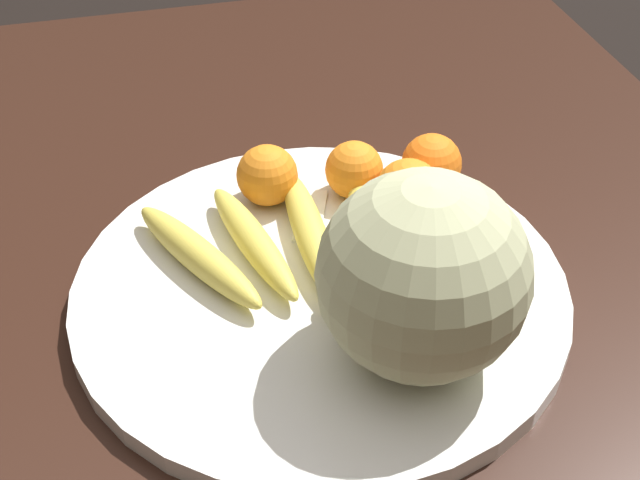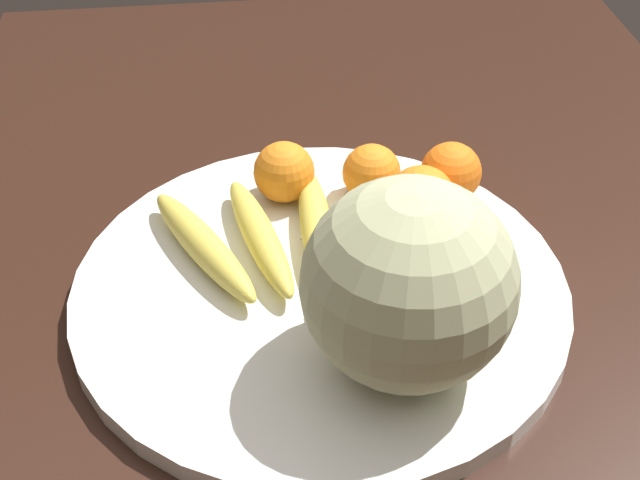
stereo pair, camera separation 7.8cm
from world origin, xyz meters
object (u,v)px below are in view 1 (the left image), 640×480
(orange_back_right, at_px, (354,170))
(melon, at_px, (418,277))
(orange_mid_center, at_px, (267,175))
(produce_tag, at_px, (310,215))
(orange_back_left, at_px, (431,164))
(banana_bunch, at_px, (314,235))
(orange_front_right, at_px, (408,192))
(orange_front_left, at_px, (423,235))
(fruit_bowl, at_px, (320,290))
(kitchen_table, at_px, (378,374))

(orange_back_right, bearing_deg, melon, -3.95)
(orange_mid_center, bearing_deg, produce_tag, 43.41)
(orange_back_left, bearing_deg, produce_tag, -82.85)
(banana_bunch, relative_size, orange_front_right, 4.94)
(orange_mid_center, bearing_deg, orange_front_left, 41.43)
(fruit_bowl, xyz_separation_m, melon, (0.10, 0.05, 0.09))
(orange_mid_center, relative_size, produce_tag, 0.70)
(melon, xyz_separation_m, orange_mid_center, (-0.24, -0.07, -0.05))
(orange_front_right, xyz_separation_m, orange_mid_center, (-0.06, -0.13, -0.00))
(fruit_bowl, distance_m, orange_back_right, 0.15)
(kitchen_table, xyz_separation_m, produce_tag, (-0.11, -0.04, 0.12))
(fruit_bowl, relative_size, orange_back_left, 7.31)
(banana_bunch, distance_m, orange_back_right, 0.10)
(orange_back_left, distance_m, produce_tag, 0.13)
(banana_bunch, xyz_separation_m, orange_mid_center, (-0.09, -0.03, 0.01))
(orange_front_right, distance_m, orange_back_left, 0.06)
(melon, height_order, orange_front_right, melon)
(produce_tag, bearing_deg, orange_mid_center, -116.37)
(kitchen_table, xyz_separation_m, orange_front_right, (-0.08, 0.05, 0.15))
(melon, bearing_deg, fruit_bowl, -153.66)
(melon, xyz_separation_m, banana_bunch, (-0.15, -0.04, -0.07))
(kitchen_table, distance_m, melon, 0.22)
(produce_tag, bearing_deg, orange_front_right, 93.26)
(orange_back_right, bearing_deg, banana_bunch, -38.38)
(orange_back_left, xyz_separation_m, produce_tag, (0.02, -0.13, -0.03))
(orange_back_left, bearing_deg, kitchen_table, -34.94)
(orange_front_left, height_order, orange_back_right, orange_front_left)
(kitchen_table, height_order, orange_mid_center, orange_mid_center)
(orange_front_left, bearing_deg, melon, -23.42)
(kitchen_table, distance_m, fruit_bowl, 0.13)
(banana_bunch, xyz_separation_m, orange_front_right, (-0.02, 0.10, 0.02))
(fruit_bowl, height_order, orange_front_left, orange_front_left)
(produce_tag, bearing_deg, melon, 30.39)
(orange_front_right, bearing_deg, produce_tag, -106.96)
(orange_front_right, xyz_separation_m, orange_back_right, (-0.05, -0.04, -0.00))
(banana_bunch, distance_m, orange_mid_center, 0.09)
(banana_bunch, bearing_deg, orange_back_right, -37.37)
(melon, xyz_separation_m, produce_tag, (-0.20, -0.04, -0.08))
(orange_front_left, bearing_deg, kitchen_table, -68.38)
(kitchen_table, relative_size, orange_back_left, 22.04)
(orange_back_left, bearing_deg, fruit_bowl, -51.81)
(orange_back_left, bearing_deg, banana_bunch, -64.64)
(orange_front_right, bearing_deg, orange_front_left, -7.16)
(fruit_bowl, relative_size, melon, 2.67)
(orange_back_right, relative_size, produce_tag, 0.67)
(kitchen_table, height_order, produce_tag, produce_tag)
(orange_front_left, height_order, produce_tag, orange_front_left)
(fruit_bowl, xyz_separation_m, orange_front_right, (-0.07, 0.11, 0.04))
(fruit_bowl, height_order, orange_mid_center, orange_mid_center)
(orange_front_left, relative_size, orange_front_right, 1.05)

